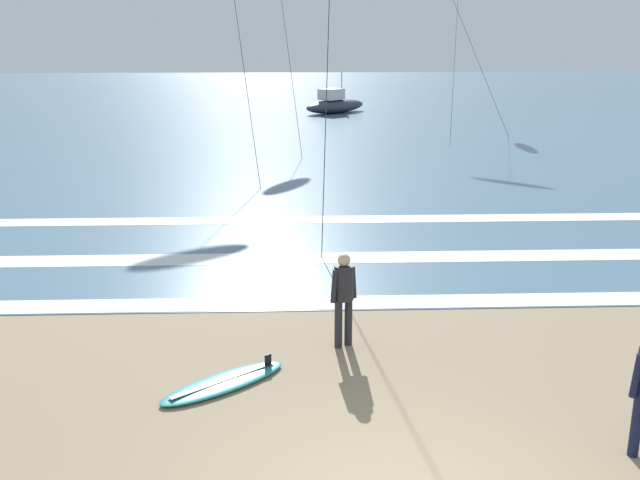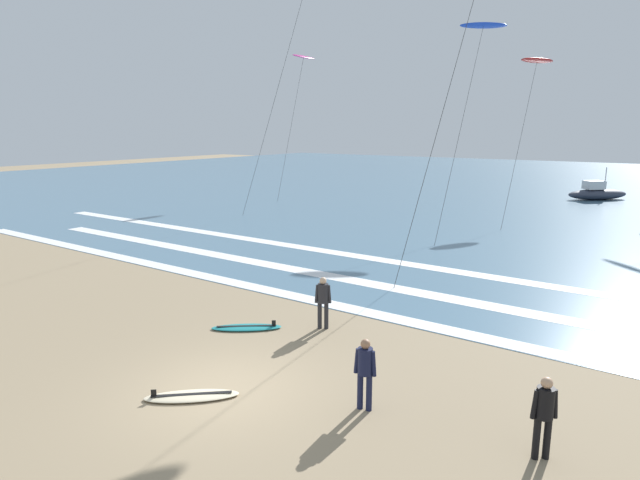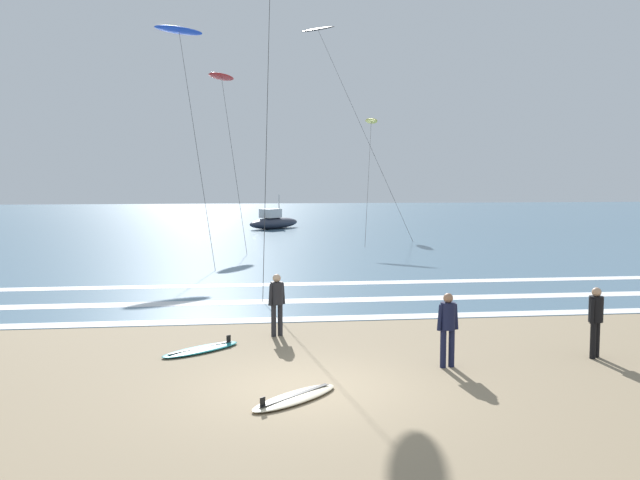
{
  "view_description": "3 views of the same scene",
  "coord_description": "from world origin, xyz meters",
  "px_view_note": "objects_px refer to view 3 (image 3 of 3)",
  "views": [
    {
      "loc": [
        -1.14,
        -6.59,
        4.98
      ],
      "look_at": [
        -0.7,
        4.31,
        1.89
      ],
      "focal_mm": 40.72,
      "sensor_mm": 36.0,
      "label": 1
    },
    {
      "loc": [
        8.36,
        -8.05,
        5.94
      ],
      "look_at": [
        0.64,
        3.01,
        3.1
      ],
      "focal_mm": 30.08,
      "sensor_mm": 36.0,
      "label": 2
    },
    {
      "loc": [
        -1.39,
        -12.99,
        4.04
      ],
      "look_at": [
        0.85,
        4.91,
        2.42
      ],
      "focal_mm": 39.09,
      "sensor_mm": 36.0,
      "label": 3
    }
  ],
  "objects_px": {
    "surfboard_near_water": "(295,398)",
    "kite_yellow_mid_center": "(371,122)",
    "surfer_left_far": "(596,316)",
    "surfer_right_near": "(448,323)",
    "surfer_mid_group": "(277,299)",
    "surfboard_foreground_flat": "(201,349)",
    "offshore_boat": "(274,222)",
    "kite_blue_far_left": "(179,32)",
    "kite_black_high_right": "(318,31)",
    "kite_red_distant_high": "(222,78)"
  },
  "relations": [
    {
      "from": "kite_red_distant_high",
      "to": "surfboard_foreground_flat",
      "type": "bearing_deg",
      "value": -90.23
    },
    {
      "from": "surfer_left_far",
      "to": "offshore_boat",
      "type": "relative_size",
      "value": 0.32
    },
    {
      "from": "surfboard_foreground_flat",
      "to": "surfer_right_near",
      "type": "bearing_deg",
      "value": -21.08
    },
    {
      "from": "surfer_left_far",
      "to": "surfboard_near_water",
      "type": "xyz_separation_m",
      "value": [
        -6.95,
        -2.13,
        -0.91
      ]
    },
    {
      "from": "kite_black_high_right",
      "to": "surfboard_foreground_flat",
      "type": "bearing_deg",
      "value": -100.98
    },
    {
      "from": "surfboard_near_water",
      "to": "kite_yellow_mid_center",
      "type": "bearing_deg",
      "value": 76.77
    },
    {
      "from": "surfer_left_far",
      "to": "surfboard_near_water",
      "type": "height_order",
      "value": "surfer_left_far"
    },
    {
      "from": "surfboard_foreground_flat",
      "to": "offshore_boat",
      "type": "height_order",
      "value": "offshore_boat"
    },
    {
      "from": "surfboard_foreground_flat",
      "to": "kite_yellow_mid_center",
      "type": "relative_size",
      "value": 0.14
    },
    {
      "from": "surfer_right_near",
      "to": "kite_yellow_mid_center",
      "type": "height_order",
      "value": "kite_yellow_mid_center"
    },
    {
      "from": "kite_black_high_right",
      "to": "kite_yellow_mid_center",
      "type": "relative_size",
      "value": 1.13
    },
    {
      "from": "kite_yellow_mid_center",
      "to": "kite_red_distant_high",
      "type": "distance_m",
      "value": 12.11
    },
    {
      "from": "kite_black_high_right",
      "to": "kite_blue_far_left",
      "type": "relative_size",
      "value": 1.19
    },
    {
      "from": "surfboard_near_water",
      "to": "kite_blue_far_left",
      "type": "bearing_deg",
      "value": 97.78
    },
    {
      "from": "surfer_mid_group",
      "to": "kite_blue_far_left",
      "type": "distance_m",
      "value": 27.58
    },
    {
      "from": "surfer_left_far",
      "to": "surfboard_foreground_flat",
      "type": "relative_size",
      "value": 0.79
    },
    {
      "from": "kite_black_high_right",
      "to": "kite_yellow_mid_center",
      "type": "distance_m",
      "value": 8.78
    },
    {
      "from": "kite_blue_far_left",
      "to": "kite_red_distant_high",
      "type": "xyz_separation_m",
      "value": [
        2.35,
        5.19,
        -1.87
      ]
    },
    {
      "from": "surfer_mid_group",
      "to": "offshore_boat",
      "type": "bearing_deg",
      "value": 86.8
    },
    {
      "from": "surfboard_foreground_flat",
      "to": "kite_blue_far_left",
      "type": "xyz_separation_m",
      "value": [
        -2.22,
        26.05,
        12.48
      ]
    },
    {
      "from": "kite_yellow_mid_center",
      "to": "kite_black_high_right",
      "type": "bearing_deg",
      "value": 136.35
    },
    {
      "from": "surfer_mid_group",
      "to": "kite_red_distant_high",
      "type": "relative_size",
      "value": 0.13
    },
    {
      "from": "surfer_right_near",
      "to": "surfboard_foreground_flat",
      "type": "relative_size",
      "value": 0.79
    },
    {
      "from": "surfer_left_far",
      "to": "offshore_boat",
      "type": "bearing_deg",
      "value": 96.85
    },
    {
      "from": "surfer_mid_group",
      "to": "kite_yellow_mid_center",
      "type": "bearing_deg",
      "value": 74.86
    },
    {
      "from": "surfer_mid_group",
      "to": "kite_red_distant_high",
      "type": "distance_m",
      "value": 31.48
    },
    {
      "from": "surfer_left_far",
      "to": "surfer_mid_group",
      "type": "height_order",
      "value": "same"
    },
    {
      "from": "surfer_mid_group",
      "to": "surfer_right_near",
      "type": "xyz_separation_m",
      "value": [
        3.42,
        -3.39,
        0.0
      ]
    },
    {
      "from": "surfer_right_near",
      "to": "kite_red_distant_high",
      "type": "relative_size",
      "value": 0.13
    },
    {
      "from": "surfer_mid_group",
      "to": "surfer_right_near",
      "type": "distance_m",
      "value": 4.82
    },
    {
      "from": "kite_yellow_mid_center",
      "to": "surfer_mid_group",
      "type": "bearing_deg",
      "value": -105.14
    },
    {
      "from": "offshore_boat",
      "to": "surfer_mid_group",
      "type": "bearing_deg",
      "value": -93.2
    },
    {
      "from": "surfer_right_near",
      "to": "kite_blue_far_left",
      "type": "xyz_separation_m",
      "value": [
        -7.51,
        28.09,
        11.57
      ]
    },
    {
      "from": "surfer_mid_group",
      "to": "kite_blue_far_left",
      "type": "relative_size",
      "value": 0.12
    },
    {
      "from": "surfer_right_near",
      "to": "surfer_left_far",
      "type": "bearing_deg",
      "value": 5.48
    },
    {
      "from": "surfer_mid_group",
      "to": "surfboard_near_water",
      "type": "height_order",
      "value": "surfer_mid_group"
    },
    {
      "from": "surfer_left_far",
      "to": "kite_yellow_mid_center",
      "type": "height_order",
      "value": "kite_yellow_mid_center"
    },
    {
      "from": "surfboard_foreground_flat",
      "to": "kite_yellow_mid_center",
      "type": "bearing_deg",
      "value": 72.64
    },
    {
      "from": "surfboard_foreground_flat",
      "to": "kite_blue_far_left",
      "type": "height_order",
      "value": "kite_blue_far_left"
    },
    {
      "from": "surfer_right_near",
      "to": "kite_black_high_right",
      "type": "relative_size",
      "value": 0.1
    },
    {
      "from": "surfer_right_near",
      "to": "offshore_boat",
      "type": "bearing_deg",
      "value": 91.87
    },
    {
      "from": "kite_red_distant_high",
      "to": "offshore_boat",
      "type": "distance_m",
      "value": 13.12
    },
    {
      "from": "kite_black_high_right",
      "to": "kite_blue_far_left",
      "type": "xyz_separation_m",
      "value": [
        -9.8,
        -13.01,
        -2.96
      ]
    },
    {
      "from": "offshore_boat",
      "to": "kite_blue_far_left",
      "type": "bearing_deg",
      "value": -116.03
    },
    {
      "from": "surfboard_near_water",
      "to": "offshore_boat",
      "type": "height_order",
      "value": "offshore_boat"
    },
    {
      "from": "surfer_left_far",
      "to": "surfer_right_near",
      "type": "height_order",
      "value": "same"
    },
    {
      "from": "surfer_left_far",
      "to": "surfboard_foreground_flat",
      "type": "xyz_separation_m",
      "value": [
        -8.81,
        1.7,
        -0.91
      ]
    },
    {
      "from": "surfer_mid_group",
      "to": "kite_blue_far_left",
      "type": "xyz_separation_m",
      "value": [
        -4.09,
        24.7,
        11.57
      ]
    },
    {
      "from": "surfer_right_near",
      "to": "kite_red_distant_high",
      "type": "distance_m",
      "value": 35.05
    },
    {
      "from": "surfer_right_near",
      "to": "kite_yellow_mid_center",
      "type": "xyz_separation_m",
      "value": [
        5.86,
        37.69,
        7.26
      ]
    }
  ]
}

